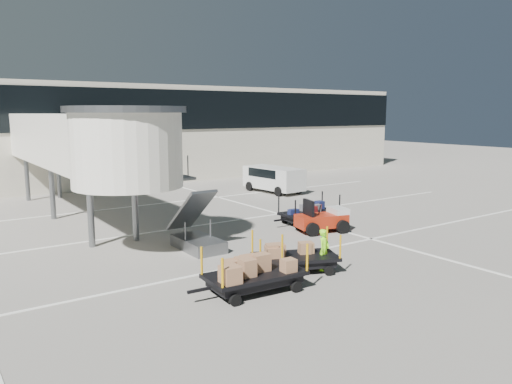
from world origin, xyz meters
The scene contains 10 objects.
ground centered at (0.00, 0.00, 0.00)m, with size 140.00×140.00×0.00m, color gray.
lane_markings centered at (-0.67, 9.33, 0.01)m, with size 40.00×30.00×0.02m.
terminal centered at (-0.35, 29.94, 4.11)m, with size 64.00×12.11×15.20m.
jet_bridge centered at (-3.97, 12.26, 4.28)m, with size 5.70×20.40×6.03m.
baggage_tug centered at (5.14, 4.38, 0.59)m, with size 2.70×2.09×1.63m.
suitcase_cart centered at (5.76, 6.13, 0.52)m, with size 3.83×1.60×1.50m.
box_cart_near centered at (-0.02, 0.35, 0.57)m, with size 3.78×2.58×1.47m.
box_cart_far centered at (-2.33, -0.44, 0.61)m, with size 4.03×1.82×1.56m.
ground_worker centered at (1.09, -0.13, 0.78)m, with size 0.56×0.37×1.55m, color #8DFF1A.
minivan centered at (10.48, 15.73, 1.10)m, with size 2.48×4.99×1.83m.
Camera 1 is at (-11.12, -13.36, 5.79)m, focal length 35.00 mm.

